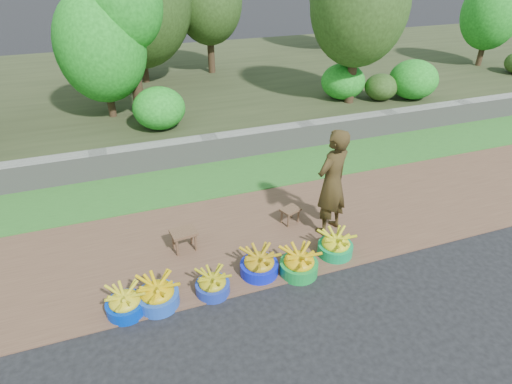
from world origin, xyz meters
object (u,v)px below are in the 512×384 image
object	(u,v)px
basin_c	(213,284)
basin_f	(335,245)
basin_e	(299,263)
basin_a	(125,303)
basin_d	(259,264)
basin_b	(158,294)
stool_left	(184,235)
vendor_woman	(332,183)
stool_right	(290,212)

from	to	relation	value
basin_c	basin_f	bearing A→B (deg)	4.86
basin_f	basin_e	bearing A→B (deg)	-163.98
basin_a	basin_d	xyz separation A→B (m)	(1.84, 0.11, 0.01)
basin_b	basin_f	size ratio (longest dim) A/B	1.04
basin_b	stool_left	xyz separation A→B (m)	(0.55, 1.01, 0.10)
basin_b	basin_e	xyz separation A→B (m)	(1.96, -0.06, 0.00)
basin_a	basin_f	xyz separation A→B (m)	(3.06, 0.14, 0.01)
basin_c	basin_a	bearing A→B (deg)	178.50
basin_a	basin_c	bearing A→B (deg)	-1.50
basin_d	basin_a	bearing A→B (deg)	-176.55
basin_b	basin_c	size ratio (longest dim) A/B	1.18
basin_a	stool_left	xyz separation A→B (m)	(0.96, 1.00, 0.12)
basin_c	vendor_woman	size ratio (longest dim) A/B	0.26
vendor_woman	stool_right	bearing A→B (deg)	-61.61
basin_c	basin_f	world-z (taller)	basin_f
basin_f	stool_right	xyz separation A→B (m)	(-0.30, 0.99, 0.06)
basin_f	basin_d	bearing A→B (deg)	-178.85
basin_c	stool_right	xyz separation A→B (m)	(1.63, 1.15, 0.08)
basin_a	basin_b	world-z (taller)	basin_b
basin_f	basin_b	bearing A→B (deg)	-177.05
basin_f	vendor_woman	bearing A→B (deg)	72.05
basin_b	basin_f	world-z (taller)	basin_b
basin_e	vendor_woman	world-z (taller)	vendor_woman
basin_d	stool_left	bearing A→B (deg)	134.42
basin_a	basin_e	size ratio (longest dim) A/B	0.91
basin_a	basin_b	size ratio (longest dim) A/B	0.91
basin_f	basin_a	bearing A→B (deg)	-177.47
stool_right	basin_e	bearing A→B (deg)	-108.09
vendor_woman	basin_a	bearing A→B (deg)	-10.51
stool_left	vendor_woman	world-z (taller)	vendor_woman
basin_a	basin_f	bearing A→B (deg)	2.53
basin_e	stool_left	xyz separation A→B (m)	(-1.41, 1.07, 0.10)
basin_e	stool_left	size ratio (longest dim) A/B	1.33
basin_a	basin_e	xyz separation A→B (m)	(2.37, -0.06, 0.02)
basin_f	stool_left	xyz separation A→B (m)	(-2.10, 0.87, 0.11)
basin_e	stool_right	bearing A→B (deg)	71.91
basin_b	basin_e	distance (m)	1.96
basin_c	stool_left	size ratio (longest dim) A/B	1.13
basin_c	basin_e	distance (m)	1.25
basin_c	basin_f	xyz separation A→B (m)	(1.93, 0.16, 0.02)
stool_right	vendor_woman	xyz separation A→B (m)	(0.49, -0.39, 0.66)
basin_a	vendor_woman	world-z (taller)	vendor_woman
basin_d	basin_c	bearing A→B (deg)	-168.88
basin_c	basin_f	size ratio (longest dim) A/B	0.88
basin_a	stool_left	bearing A→B (deg)	46.28
basin_a	basin_e	bearing A→B (deg)	-1.52
basin_a	basin_d	distance (m)	1.84
basin_a	basin_c	size ratio (longest dim) A/B	1.07
basin_a	basin_b	xyz separation A→B (m)	(0.41, -0.00, 0.02)
stool_left	basin_e	bearing A→B (deg)	-37.16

